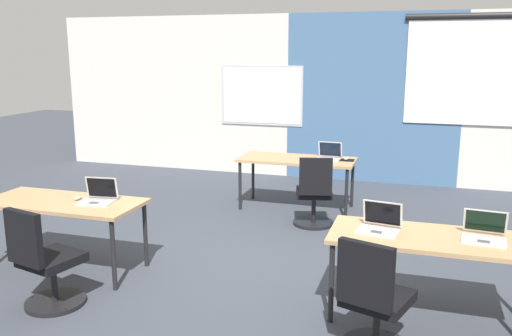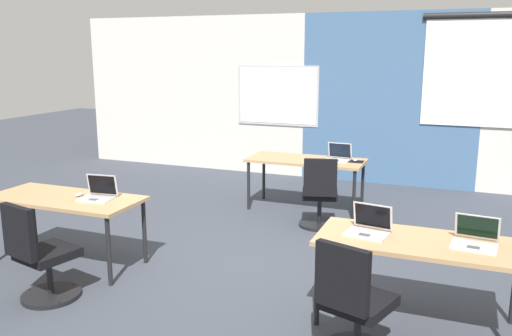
# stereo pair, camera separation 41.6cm
# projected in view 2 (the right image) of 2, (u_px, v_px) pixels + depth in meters

# --- Properties ---
(ground_plane) EXTENTS (24.00, 24.00, 0.00)m
(ground_plane) POSITION_uv_depth(u_px,v_px,m) (245.00, 266.00, 5.56)
(ground_plane) COLOR #383D47
(back_wall_assembly) EXTENTS (10.00, 0.27, 2.80)m
(back_wall_assembly) POSITION_uv_depth(u_px,v_px,m) (342.00, 98.00, 9.05)
(back_wall_assembly) COLOR silver
(back_wall_assembly) RESTS_ON ground
(desk_near_left) EXTENTS (1.60, 0.70, 0.72)m
(desk_near_left) POSITION_uv_depth(u_px,v_px,m) (65.00, 203.00, 5.50)
(desk_near_left) COLOR tan
(desk_near_left) RESTS_ON ground
(desk_near_right) EXTENTS (1.60, 0.70, 0.72)m
(desk_near_right) POSITION_uv_depth(u_px,v_px,m) (419.00, 248.00, 4.24)
(desk_near_right) COLOR tan
(desk_near_right) RESTS_ON ground
(desk_far_center) EXTENTS (1.60, 0.70, 0.72)m
(desk_far_center) POSITION_uv_depth(u_px,v_px,m) (306.00, 163.00, 7.41)
(desk_far_center) COLOR tan
(desk_far_center) RESTS_ON ground
(laptop_near_right_end) EXTENTS (0.36, 0.35, 0.22)m
(laptop_near_right_end) POSITION_uv_depth(u_px,v_px,m) (475.00, 239.00, 4.11)
(laptop_near_right_end) COLOR silver
(laptop_near_right_end) RESTS_ON desk_near_right
(laptop_near_left_inner) EXTENTS (0.36, 0.31, 0.24)m
(laptop_near_left_inner) POSITION_uv_depth(u_px,v_px,m) (98.00, 194.00, 5.40)
(laptop_near_left_inner) COLOR #B7B7BC
(laptop_near_left_inner) RESTS_ON desk_near_left
(mouse_near_left_inner) EXTENTS (0.06, 0.10, 0.03)m
(mouse_near_left_inner) POSITION_uv_depth(u_px,v_px,m) (79.00, 195.00, 5.51)
(mouse_near_left_inner) COLOR #B2B2B7
(mouse_near_left_inner) RESTS_ON desk_near_left
(chair_near_left_inner) EXTENTS (0.53, 0.59, 0.92)m
(chair_near_left_inner) POSITION_uv_depth(u_px,v_px,m) (41.00, 261.00, 4.72)
(chair_near_left_inner) COLOR black
(chair_near_left_inner) RESTS_ON ground
(laptop_near_right_inner) EXTENTS (0.37, 0.33, 0.23)m
(laptop_near_right_inner) POSITION_uv_depth(u_px,v_px,m) (369.00, 228.00, 4.38)
(laptop_near_right_inner) COLOR silver
(laptop_near_right_inner) RESTS_ON desk_near_right
(chair_near_right_inner) EXTENTS (0.56, 0.61, 0.92)m
(chair_near_right_inner) POSITION_uv_depth(u_px,v_px,m) (354.00, 311.00, 3.80)
(chair_near_right_inner) COLOR black
(chair_near_right_inner) RESTS_ON ground
(laptop_far_right) EXTENTS (0.35, 0.30, 0.23)m
(laptop_far_right) POSITION_uv_depth(u_px,v_px,m) (338.00, 157.00, 7.30)
(laptop_far_right) COLOR silver
(laptop_far_right) RESTS_ON desk_far_center
(mousepad_far_right) EXTENTS (0.22, 0.19, 0.00)m
(mousepad_far_right) POSITION_uv_depth(u_px,v_px,m) (355.00, 161.00, 7.23)
(mousepad_far_right) COLOR black
(mousepad_far_right) RESTS_ON desk_far_center
(mouse_far_right) EXTENTS (0.07, 0.11, 0.03)m
(mouse_far_right) POSITION_uv_depth(u_px,v_px,m) (355.00, 160.00, 7.22)
(mouse_far_right) COLOR #B2B2B7
(mouse_far_right) RESTS_ON mousepad_far_right
(chair_far_right) EXTENTS (0.54, 0.59, 0.92)m
(chair_far_right) POSITION_uv_depth(u_px,v_px,m) (320.00, 199.00, 6.68)
(chair_far_right) COLOR black
(chair_far_right) RESTS_ON ground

